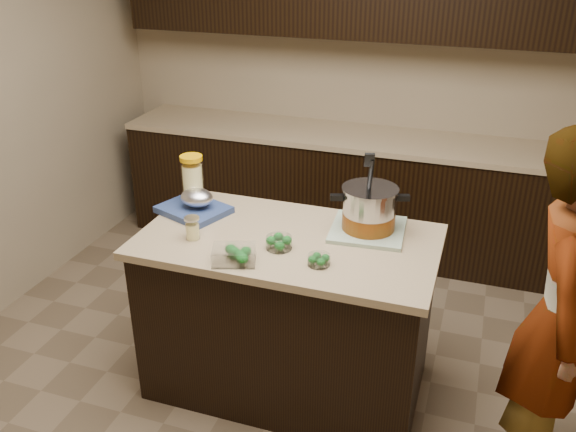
% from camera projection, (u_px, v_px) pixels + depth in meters
% --- Properties ---
extents(ground_plane, '(4.00, 4.00, 0.00)m').
position_uv_depth(ground_plane, '(288.00, 382.00, 3.37)').
color(ground_plane, brown).
rests_on(ground_plane, ground).
extents(room_shell, '(4.04, 4.04, 2.72)m').
position_uv_depth(room_shell, '(288.00, 71.00, 2.63)').
color(room_shell, tan).
rests_on(room_shell, ground).
extents(back_cabinets, '(3.60, 0.63, 2.33)m').
position_uv_depth(back_cabinets, '(364.00, 128.00, 4.45)').
color(back_cabinets, black).
rests_on(back_cabinets, ground).
extents(island, '(1.46, 0.81, 0.90)m').
position_uv_depth(island, '(288.00, 314.00, 3.18)').
color(island, black).
rests_on(island, ground).
extents(dish_towel, '(0.39, 0.39, 0.02)m').
position_uv_depth(dish_towel, '(368.00, 230.00, 3.05)').
color(dish_towel, '#557E5B').
rests_on(dish_towel, island).
extents(stock_pot, '(0.38, 0.35, 0.39)m').
position_uv_depth(stock_pot, '(369.00, 211.00, 3.00)').
color(stock_pot, '#B7B7BC').
rests_on(stock_pot, dish_towel).
extents(lemonade_pitcher, '(0.16, 0.16, 0.29)m').
position_uv_depth(lemonade_pitcher, '(193.00, 184.00, 3.26)').
color(lemonade_pitcher, '#F3E794').
rests_on(lemonade_pitcher, island).
extents(mason_jar, '(0.08, 0.08, 0.12)m').
position_uv_depth(mason_jar, '(192.00, 229.00, 2.96)').
color(mason_jar, '#F3E794').
rests_on(mason_jar, island).
extents(broccoli_tub_left, '(0.14, 0.14, 0.06)m').
position_uv_depth(broccoli_tub_left, '(279.00, 243.00, 2.88)').
color(broccoli_tub_left, silver).
rests_on(broccoli_tub_left, island).
extents(broccoli_tub_right, '(0.13, 0.13, 0.05)m').
position_uv_depth(broccoli_tub_right, '(319.00, 260.00, 2.74)').
color(broccoli_tub_right, silver).
rests_on(broccoli_tub_right, island).
extents(broccoli_tub_rect, '(0.23, 0.20, 0.07)m').
position_uv_depth(broccoli_tub_rect, '(234.00, 256.00, 2.76)').
color(broccoli_tub_rect, silver).
rests_on(broccoli_tub_rect, island).
extents(blue_tray, '(0.42, 0.38, 0.13)m').
position_uv_depth(blue_tray, '(195.00, 205.00, 3.23)').
color(blue_tray, navy).
rests_on(blue_tray, island).
extents(person, '(0.48, 0.65, 1.64)m').
position_uv_depth(person, '(563.00, 318.00, 2.52)').
color(person, gray).
rests_on(person, ground).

